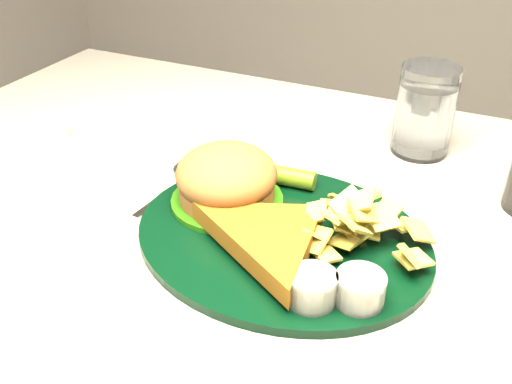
% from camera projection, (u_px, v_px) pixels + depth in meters
% --- Properties ---
extents(dinner_plate, '(0.36, 0.31, 0.07)m').
position_uv_depth(dinner_plate, '(282.00, 213.00, 0.61)').
color(dinner_plate, black).
rests_on(dinner_plate, table).
extents(water_glass, '(0.10, 0.10, 0.12)m').
position_uv_depth(water_glass, '(425.00, 111.00, 0.77)').
color(water_glass, silver).
rests_on(water_glass, table).
extents(spoon, '(0.05, 0.15, 0.01)m').
position_uv_depth(spoon, '(163.00, 195.00, 0.70)').
color(spoon, silver).
rests_on(spoon, table).
extents(ramekin, '(0.06, 0.06, 0.03)m').
position_uv_depth(ramekin, '(86.00, 125.00, 0.84)').
color(ramekin, white).
rests_on(ramekin, table).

